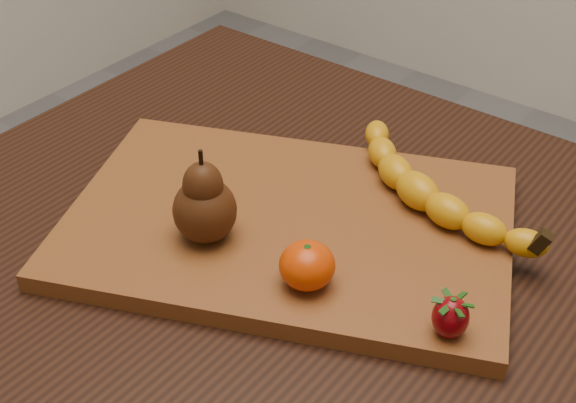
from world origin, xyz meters
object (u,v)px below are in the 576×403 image
Objects in this scene: pear at (204,196)px; mandarin at (307,265)px; table at (362,339)px; cutting_board at (288,225)px.

pear is 0.12m from mandarin.
pear is at bearing -178.38° from mandarin.
pear reaches higher than table.
pear is (-0.14, -0.08, 0.17)m from table.
cutting_board is 0.10m from pear.
mandarin reaches higher than table.
mandarin is (0.12, 0.00, -0.03)m from pear.
table is at bearing 27.69° from pear.
pear is at bearing -145.37° from cutting_board.
cutting_board is (-0.10, -0.00, 0.11)m from table.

